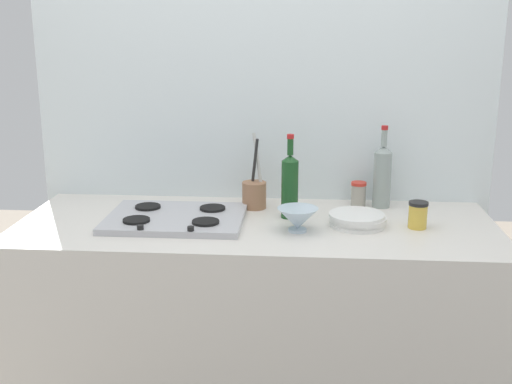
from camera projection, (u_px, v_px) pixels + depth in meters
counter_block at (256, 331)px, 2.55m from camera, size 1.80×0.70×0.90m
backsplash_panel at (263, 136)px, 2.73m from camera, size 1.90×0.06×2.33m
stovetop_hob at (176, 218)px, 2.45m from camera, size 0.51×0.39×0.04m
plate_stack at (358, 220)px, 2.39m from camera, size 0.21×0.21×0.05m
wine_bottle_leftmost at (290, 185)px, 2.47m from camera, size 0.07×0.07×0.32m
wine_bottle_mid_left at (382, 175)px, 2.61m from camera, size 0.07×0.07×0.33m
mixing_bowl at (298, 219)px, 2.32m from camera, size 0.15×0.15×0.09m
utensil_crock at (254, 193)px, 2.61m from camera, size 0.10×0.10×0.30m
condiment_jar_front at (358, 194)px, 2.64m from camera, size 0.06×0.06×0.10m
condiment_jar_rear at (418, 215)px, 2.36m from camera, size 0.07×0.07×0.10m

